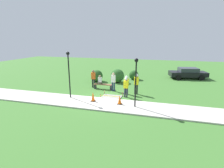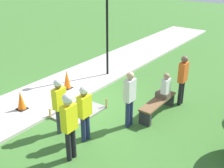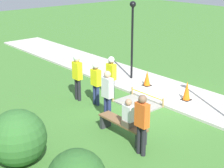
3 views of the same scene
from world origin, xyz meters
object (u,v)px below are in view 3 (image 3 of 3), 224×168
object	(u,v)px
traffic_cone_far_patch	(147,78)
bystander_in_orange_shirt	(142,121)
park_bench	(122,126)
person_seated_on_bench	(129,115)
traffic_cone_near_patch	(187,91)
bystander_in_gray_shirt	(107,93)
worker_supervisor	(77,72)
worker_assistant	(96,80)
lamppost_near	(132,28)
worker_trainee	(111,74)

from	to	relation	value
traffic_cone_far_patch	bystander_in_orange_shirt	size ratio (longest dim) A/B	0.37
park_bench	person_seated_on_bench	bearing A→B (deg)	171.73
traffic_cone_near_patch	bystander_in_gray_shirt	xyz separation A→B (m)	(0.76, 3.44, 0.57)
traffic_cone_near_patch	worker_supervisor	size ratio (longest dim) A/B	0.41
park_bench	person_seated_on_bench	size ratio (longest dim) A/B	2.11
traffic_cone_far_patch	worker_assistant	xyz separation A→B (m)	(-0.04, 2.89, 0.59)
worker_assistant	bystander_in_orange_shirt	world-z (taller)	bystander_in_orange_shirt
park_bench	worker_assistant	size ratio (longest dim) A/B	1.09
person_seated_on_bench	worker_supervisor	bearing A→B (deg)	-11.62
bystander_in_gray_shirt	bystander_in_orange_shirt	bearing A→B (deg)	163.12
worker_supervisor	person_seated_on_bench	bearing A→B (deg)	168.38
park_bench	worker_supervisor	size ratio (longest dim) A/B	0.98
traffic_cone_far_patch	lamppost_near	size ratio (longest dim) A/B	0.19
worker_supervisor	traffic_cone_far_patch	bearing A→B (deg)	-104.67
traffic_cone_far_patch	worker_trainee	bearing A→B (deg)	87.74
worker_supervisor	bystander_in_orange_shirt	distance (m)	4.72
traffic_cone_near_patch	bystander_in_orange_shirt	size ratio (longest dim) A/B	0.42
worker_supervisor	bystander_in_gray_shirt	size ratio (longest dim) A/B	1.04
park_bench	person_seated_on_bench	world-z (taller)	person_seated_on_bench
traffic_cone_near_patch	person_seated_on_bench	xyz separation A→B (m)	(-0.78, 3.88, 0.38)
bystander_in_orange_shirt	bystander_in_gray_shirt	size ratio (longest dim) A/B	1.01
lamppost_near	bystander_in_gray_shirt	bearing A→B (deg)	125.53
worker_assistant	lamppost_near	distance (m)	3.63
bystander_in_orange_shirt	person_seated_on_bench	bearing A→B (deg)	-18.81
traffic_cone_far_patch	park_bench	size ratio (longest dim) A/B	0.36
traffic_cone_near_patch	park_bench	bearing A→B (deg)	96.43
park_bench	traffic_cone_far_patch	bearing A→B (deg)	-55.87
person_seated_on_bench	lamppost_near	world-z (taller)	lamppost_near
person_seated_on_bench	lamppost_near	distance (m)	6.08
park_bench	lamppost_near	world-z (taller)	lamppost_near
person_seated_on_bench	worker_trainee	xyz separation A→B (m)	(3.05, -1.91, 0.18)
traffic_cone_far_patch	person_seated_on_bench	xyz separation A→B (m)	(-2.97, 3.92, 0.43)
worker_trainee	lamppost_near	size ratio (longest dim) A/B	0.50
worker_trainee	bystander_in_orange_shirt	distance (m)	4.43
park_bench	person_seated_on_bench	distance (m)	0.61
worker_assistant	bystander_in_gray_shirt	bearing A→B (deg)	156.83
park_bench	worker_trainee	bearing A→B (deg)	-34.48
person_seated_on_bench	traffic_cone_far_patch	bearing A→B (deg)	-52.87
bystander_in_orange_shirt	lamppost_near	xyz separation A→B (m)	(4.98, -4.40, 1.40)
traffic_cone_far_patch	lamppost_near	world-z (taller)	lamppost_near
worker_trainee	traffic_cone_far_patch	bearing A→B (deg)	-92.26
traffic_cone_near_patch	worker_assistant	xyz separation A→B (m)	(2.15, 2.85, 0.54)
bystander_in_gray_shirt	traffic_cone_far_patch	bearing A→B (deg)	-67.63
person_seated_on_bench	worker_assistant	distance (m)	3.11
worker_supervisor	worker_assistant	xyz separation A→B (m)	(-0.86, -0.25, -0.14)
bystander_in_gray_shirt	lamppost_near	distance (m)	4.75
person_seated_on_bench	bystander_in_orange_shirt	bearing A→B (deg)	161.19
park_bench	bystander_in_orange_shirt	distance (m)	1.38
bystander_in_gray_shirt	worker_assistant	bearing A→B (deg)	-23.17
traffic_cone_near_patch	bystander_in_orange_shirt	bearing A→B (deg)	110.91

